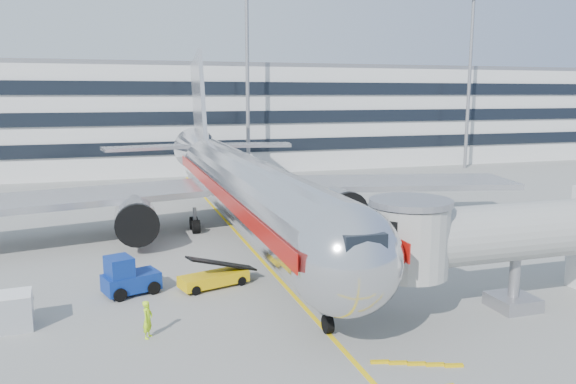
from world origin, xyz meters
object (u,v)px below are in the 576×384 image
object	(u,v)px
cargo_container_front	(14,311)
ramp_worker	(148,319)
belt_loader	(214,277)
baggage_tug	(128,278)
main_jet	(238,183)

from	to	relation	value
cargo_container_front	ramp_worker	xyz separation A→B (m)	(6.11, -2.98, 0.00)
belt_loader	baggage_tug	distance (m)	4.88
main_jet	baggage_tug	world-z (taller)	main_jet
belt_loader	ramp_worker	world-z (taller)	belt_loader
baggage_tug	cargo_container_front	size ratio (longest dim) A/B	1.87
baggage_tug	main_jet	bearing A→B (deg)	52.09
main_jet	cargo_container_front	bearing A→B (deg)	-134.16
belt_loader	cargo_container_front	distance (m)	10.70
baggage_tug	ramp_worker	size ratio (longest dim) A/B	1.89
main_jet	ramp_worker	world-z (taller)	main_jet
belt_loader	cargo_container_front	xyz separation A→B (m)	(-10.25, -3.05, 0.32)
main_jet	ramp_worker	size ratio (longest dim) A/B	28.25
cargo_container_front	main_jet	bearing A→B (deg)	45.84
main_jet	belt_loader	size ratio (longest dim) A/B	11.67
ramp_worker	cargo_container_front	bearing A→B (deg)	91.52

